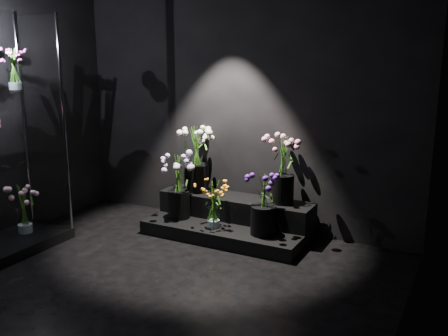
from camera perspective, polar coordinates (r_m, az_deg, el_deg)
The scene contains 12 objects.
floor at distance 4.24m, azimuth -10.57°, elevation -14.16°, with size 4.00×4.00×0.00m, color black.
wall_back at distance 5.50m, azimuth 1.83°, elevation 7.62°, with size 4.00×4.00×0.00m, color black.
wall_right at distance 3.00m, azimuth 19.80°, elevation 2.15°, with size 4.00×4.00×0.00m, color black.
display_riser at distance 5.43m, azimuth 0.79°, elevation -5.87°, with size 1.74×0.77×0.39m.
display_case at distance 5.21m, azimuth -23.97°, elevation 3.41°, with size 0.63×1.05×2.30m.
bouquet_orange_bells at distance 5.16m, azimuth -1.21°, elevation -4.12°, with size 0.26×0.26×0.49m.
bouquet_lilac at distance 5.44m, azimuth -5.23°, elevation -1.59°, with size 0.48×0.48×0.70m.
bouquet_purple at distance 4.96m, azimuth 4.55°, elevation -4.01°, with size 0.33×0.33×0.61m.
bouquet_cream_roses at distance 5.60m, azimuth -3.21°, elevation 1.52°, with size 0.50×0.50×0.73m.
bouquet_pink_roses at distance 5.17m, azimuth 6.76°, elevation 0.36°, with size 0.39×0.39×0.71m.
bouquet_case_magenta at distance 5.21m, azimuth -22.91°, elevation 10.41°, with size 0.25×0.25×0.39m.
bouquet_case_base_pink at distance 5.51m, azimuth -21.95°, elevation -4.25°, with size 0.35×0.35×0.51m.
Camera 1 is at (2.39, -2.93, 1.93)m, focal length 40.00 mm.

